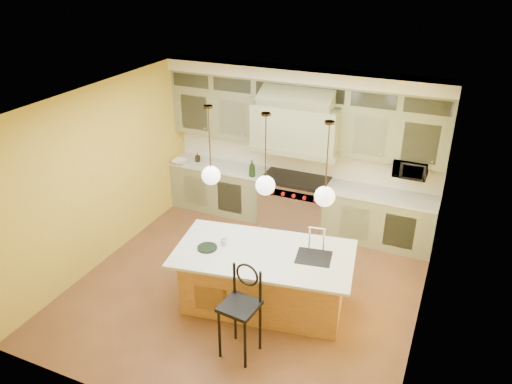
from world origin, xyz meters
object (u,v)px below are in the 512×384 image
at_px(range, 295,201).
at_px(counter_stool, 241,306).
at_px(kitchen_island, 265,277).
at_px(microwave, 411,168).

relative_size(range, counter_stool, 0.96).
bearing_deg(kitchen_island, microwave, 49.10).
bearing_deg(range, kitchen_island, -80.39).
xyz_separation_m(range, microwave, (1.95, 0.11, 0.96)).
distance_m(range, counter_stool, 3.44).
xyz_separation_m(kitchen_island, microwave, (1.54, 2.50, 0.98)).
distance_m(kitchen_island, counter_stool, 1.03).
xyz_separation_m(range, counter_stool, (0.50, -3.39, 0.23)).
relative_size(kitchen_island, microwave, 4.87).
relative_size(range, microwave, 2.21).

